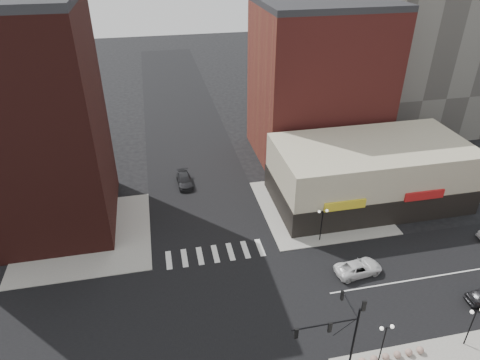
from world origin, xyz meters
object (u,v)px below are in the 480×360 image
object	(u,v)px
white_suv	(358,268)
street_lamp_ne	(322,217)
street_lamp_se_a	(385,335)
traffic_signal	(342,327)
dark_sedan_north	(184,180)
street_lamp_se_b	(474,318)

from	to	relation	value
white_suv	street_lamp_ne	bearing A→B (deg)	11.96
street_lamp_se_a	street_lamp_ne	world-z (taller)	same
traffic_signal	dark_sedan_north	bearing A→B (deg)	106.27
street_lamp_ne	white_suv	world-z (taller)	street_lamp_ne
street_lamp_se_a	street_lamp_ne	distance (m)	16.03
street_lamp_se_a	dark_sedan_north	distance (m)	34.26
traffic_signal	white_suv	size ratio (longest dim) A/B	1.56
street_lamp_se_a	white_suv	size ratio (longest dim) A/B	0.84
street_lamp_se_a	dark_sedan_north	world-z (taller)	street_lamp_se_a
street_lamp_se_b	dark_sedan_north	world-z (taller)	street_lamp_se_b
street_lamp_se_b	dark_sedan_north	bearing A→B (deg)	123.52
street_lamp_se_a	white_suv	world-z (taller)	street_lamp_se_a
traffic_signal	dark_sedan_north	distance (m)	33.04
traffic_signal	dark_sedan_north	xyz separation A→B (m)	(-9.18, 31.45, -4.27)
white_suv	dark_sedan_north	bearing A→B (deg)	30.16
street_lamp_se_b	white_suv	size ratio (longest dim) A/B	0.84
white_suv	street_lamp_se_a	bearing A→B (deg)	157.55
street_lamp_ne	white_suv	distance (m)	6.69
street_lamp_se_a	street_lamp_se_b	distance (m)	8.00
street_lamp_se_b	dark_sedan_north	distance (m)	38.01
street_lamp_se_b	street_lamp_ne	distance (m)	17.46
dark_sedan_north	street_lamp_se_a	bearing A→B (deg)	-70.32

